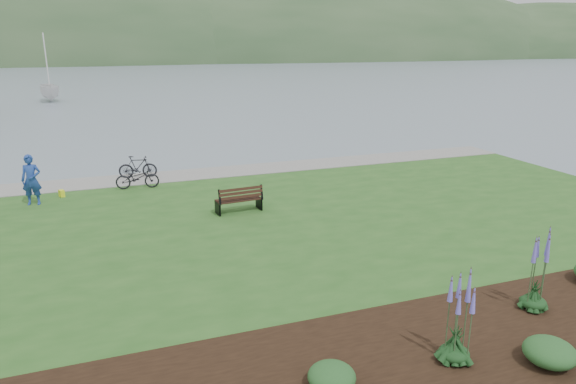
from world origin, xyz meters
The scene contains 15 objects.
ground centered at (0.00, 0.00, 0.00)m, with size 600.00×600.00×0.00m, color slate.
lawn centered at (0.00, -2.00, 0.20)m, with size 34.00×20.00×0.40m, color #27551E.
shoreline_path centered at (0.00, 6.90, 0.42)m, with size 34.00×2.20×0.03m, color gray.
garden_bed centered at (3.00, -9.80, 0.42)m, with size 24.00×4.40×0.04m, color black.
far_hillside centered at (20.00, 170.00, 0.00)m, with size 580.00×80.00×38.00m, color #304E2C, non-canonical shape.
park_bench centered at (0.40, 0.59, 0.93)m, with size 1.76×0.83×1.06m.
person centered at (-7.00, 4.33, 1.58)m, with size 0.86×0.59×2.35m, color navy.
bicycle_a centered at (-2.96, 5.31, 0.88)m, with size 1.85×0.64×0.97m, color black.
bicycle_b centered at (-2.81, 7.20, 0.93)m, with size 1.75×0.51×1.06m, color black.
sailboat centered at (-9.44, 47.56, 0.00)m, with size 9.12×9.29×24.05m, color silver.
pannier centered at (-6.05, 5.07, 0.54)m, with size 0.17×0.27×0.29m, color yellow.
echium_0 centered at (2.05, -10.04, 1.36)m, with size 0.62×0.62×2.14m.
echium_1 centered at (5.16, -8.95, 1.38)m, with size 0.62×0.62×2.29m.
shrub_0 centered at (-0.63, -9.98, 0.67)m, with size 0.90×0.90×0.45m, color #1E4C21.
shrub_1 centered at (3.74, -10.78, 0.70)m, with size 1.02×1.02×0.51m, color #1E4C21.
Camera 1 is at (-4.15, -17.33, 6.61)m, focal length 32.00 mm.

